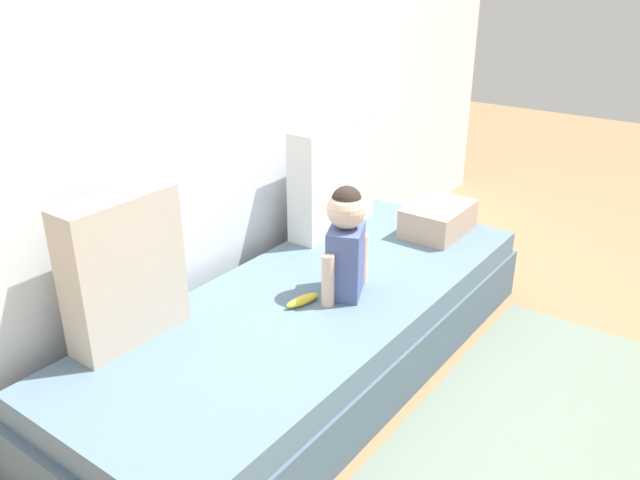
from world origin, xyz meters
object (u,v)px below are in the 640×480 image
Objects in this scene: throw_pillow_right at (333,177)px; folded_blanket at (438,219)px; couch at (313,333)px; toddler at (346,241)px; banana at (303,300)px; throw_pillow_left at (124,269)px.

folded_blanket is at bearing -60.63° from throw_pillow_right.
couch is 4.97× the size of toddler.
toddler is 2.95× the size of banana.
toddler is at bearing -43.70° from couch.
banana is at bearing 174.13° from folded_blanket.
throw_pillow_left reaches higher than folded_blanket.
throw_pillow_left is 1.47× the size of folded_blanket.
banana is at bearing -33.22° from throw_pillow_left.
folded_blanket is (1.65, -0.50, -0.22)m from throw_pillow_left.
folded_blanket is at bearing -16.80° from throw_pillow_left.
banana is (0.60, -0.39, -0.27)m from throw_pillow_left.
throw_pillow_left reaches higher than toddler.
toddler is at bearing 178.69° from folded_blanket.
couch is 0.92m from throw_pillow_left.
throw_pillow_left is 0.76m from banana.
banana is (-0.19, 0.09, -0.23)m from toddler.
toddler is at bearing -24.58° from banana.
throw_pillow_right reaches higher than toddler.
couch is 6.23× the size of folded_blanket.
throw_pillow_left is (-0.69, 0.38, 0.49)m from couch.
banana is (-0.09, -0.01, 0.21)m from couch.
throw_pillow_right is 0.91m from banana.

